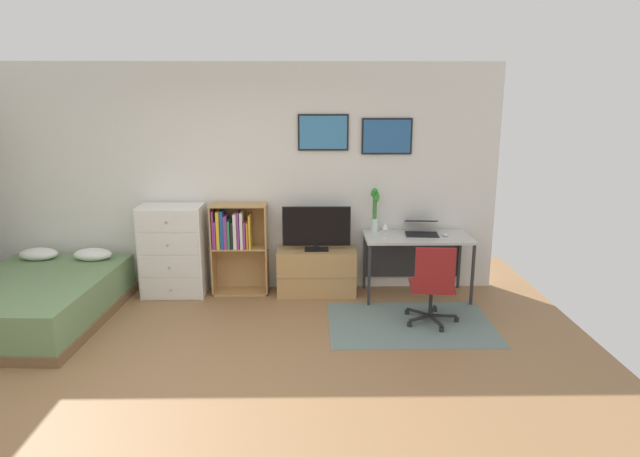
% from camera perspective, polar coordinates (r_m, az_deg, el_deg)
% --- Properties ---
extents(ground_plane, '(7.20, 7.20, 0.00)m').
position_cam_1_polar(ground_plane, '(4.75, -11.42, -15.88)').
color(ground_plane, '#936B44').
extents(wall_back_with_posters, '(6.12, 0.09, 2.70)m').
position_cam_1_polar(wall_back_with_posters, '(6.60, -8.06, 5.17)').
color(wall_back_with_posters, silver).
rests_on(wall_back_with_posters, ground_plane).
extents(area_rug, '(1.70, 1.20, 0.01)m').
position_cam_1_polar(area_rug, '(5.87, 9.40, -9.74)').
color(area_rug, slate).
rests_on(area_rug, ground_plane).
extents(bed, '(1.54, 2.06, 0.59)m').
position_cam_1_polar(bed, '(6.49, -27.55, -6.64)').
color(bed, brown).
rests_on(bed, ground_plane).
extents(dresser, '(0.73, 0.46, 1.09)m').
position_cam_1_polar(dresser, '(6.66, -15.06, -2.27)').
color(dresser, white).
rests_on(dresser, ground_plane).
extents(bookshelf, '(0.66, 0.30, 1.09)m').
position_cam_1_polar(bookshelf, '(6.55, -8.78, -1.16)').
color(bookshelf, tan).
rests_on(bookshelf, ground_plane).
extents(tv_stand, '(0.93, 0.41, 0.55)m').
position_cam_1_polar(tv_stand, '(6.55, -0.36, -4.52)').
color(tv_stand, tan).
rests_on(tv_stand, ground_plane).
extents(television, '(0.80, 0.16, 0.52)m').
position_cam_1_polar(television, '(6.38, -0.37, -0.02)').
color(television, black).
rests_on(television, tv_stand).
extents(desk, '(1.23, 0.63, 0.74)m').
position_cam_1_polar(desk, '(6.54, 9.97, -1.69)').
color(desk, silver).
rests_on(desk, ground_plane).
extents(office_chair, '(0.57, 0.58, 0.86)m').
position_cam_1_polar(office_chair, '(5.73, 11.69, -5.59)').
color(office_chair, '#232326').
rests_on(office_chair, ground_plane).
extents(laptop, '(0.41, 0.43, 0.16)m').
position_cam_1_polar(laptop, '(6.53, 10.53, 0.04)').
color(laptop, black).
rests_on(laptop, desk).
extents(computer_mouse, '(0.06, 0.10, 0.03)m').
position_cam_1_polar(computer_mouse, '(6.47, 12.93, -0.64)').
color(computer_mouse, silver).
rests_on(computer_mouse, desk).
extents(bamboo_vase, '(0.11, 0.11, 0.53)m').
position_cam_1_polar(bamboo_vase, '(6.50, 5.76, 2.12)').
color(bamboo_vase, silver).
rests_on(bamboo_vase, desk).
extents(wine_glass, '(0.07, 0.07, 0.18)m').
position_cam_1_polar(wine_glass, '(6.24, 6.83, 0.20)').
color(wine_glass, silver).
rests_on(wine_glass, desk).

